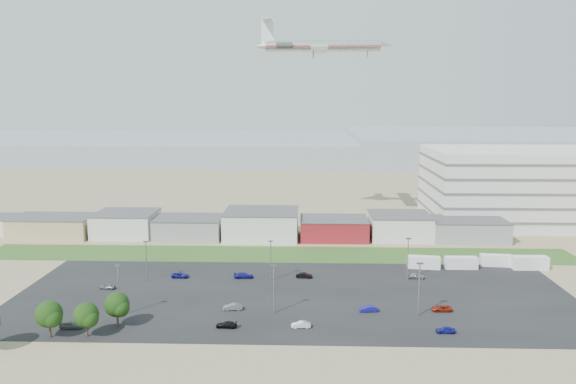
{
  "coord_description": "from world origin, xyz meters",
  "views": [
    {
      "loc": [
        7.53,
        -95.57,
        41.99
      ],
      "look_at": [
        3.69,
        22.0,
        22.24
      ],
      "focal_mm": 35.0,
      "sensor_mm": 36.0,
      "label": 1
    }
  ],
  "objects_px": {
    "box_trailer_a": "(423,262)",
    "parked_car_3": "(226,325)",
    "parked_car_8": "(417,276)",
    "parked_car_6": "(244,275)",
    "parked_car_11": "(304,275)",
    "parked_car_2": "(445,330)",
    "airliner": "(323,46)",
    "parked_car_4": "(233,307)",
    "parked_car_1": "(369,309)",
    "parked_car_5": "(107,286)",
    "parked_car_13": "(301,325)",
    "parked_car_0": "(441,308)",
    "parked_car_9": "(180,275)",
    "parked_car_10": "(71,325)"
  },
  "relations": [
    {
      "from": "parked_car_1",
      "to": "parked_car_10",
      "type": "height_order",
      "value": "parked_car_10"
    },
    {
      "from": "parked_car_3",
      "to": "parked_car_11",
      "type": "height_order",
      "value": "parked_car_11"
    },
    {
      "from": "parked_car_2",
      "to": "airliner",
      "type": "bearing_deg",
      "value": -166.91
    },
    {
      "from": "parked_car_9",
      "to": "parked_car_11",
      "type": "xyz_separation_m",
      "value": [
        29.35,
        0.77,
        0.06
      ]
    },
    {
      "from": "parked_car_2",
      "to": "box_trailer_a",
      "type": "bearing_deg",
      "value": 174.93
    },
    {
      "from": "parked_car_8",
      "to": "parked_car_13",
      "type": "relative_size",
      "value": 1.02
    },
    {
      "from": "parked_car_4",
      "to": "parked_car_5",
      "type": "bearing_deg",
      "value": -117.97
    },
    {
      "from": "parked_car_1",
      "to": "parked_car_10",
      "type": "bearing_deg",
      "value": -85.4
    },
    {
      "from": "box_trailer_a",
      "to": "parked_car_3",
      "type": "xyz_separation_m",
      "value": [
        -44.03,
        -38.23,
        -0.94
      ]
    },
    {
      "from": "parked_car_11",
      "to": "parked_car_3",
      "type": "bearing_deg",
      "value": 159.66
    },
    {
      "from": "parked_car_8",
      "to": "parked_car_6",
      "type": "bearing_deg",
      "value": 94.52
    },
    {
      "from": "airliner",
      "to": "parked_car_9",
      "type": "relative_size",
      "value": 11.19
    },
    {
      "from": "parked_car_1",
      "to": "parked_car_5",
      "type": "distance_m",
      "value": 57.85
    },
    {
      "from": "parked_car_0",
      "to": "parked_car_4",
      "type": "height_order",
      "value": "parked_car_4"
    },
    {
      "from": "parked_car_4",
      "to": "parked_car_13",
      "type": "xyz_separation_m",
      "value": [
        13.77,
        -8.38,
        -0.05
      ]
    },
    {
      "from": "parked_car_4",
      "to": "parked_car_2",
      "type": "bearing_deg",
      "value": 69.47
    },
    {
      "from": "parked_car_2",
      "to": "parked_car_6",
      "type": "height_order",
      "value": "parked_car_6"
    },
    {
      "from": "parked_car_2",
      "to": "parked_car_5",
      "type": "relative_size",
      "value": 1.01
    },
    {
      "from": "parked_car_6",
      "to": "parked_car_3",
      "type": "bearing_deg",
      "value": 176.76
    },
    {
      "from": "parked_car_1",
      "to": "parked_car_6",
      "type": "bearing_deg",
      "value": -132.11
    },
    {
      "from": "airliner",
      "to": "parked_car_6",
      "type": "bearing_deg",
      "value": -106.02
    },
    {
      "from": "parked_car_9",
      "to": "parked_car_10",
      "type": "xyz_separation_m",
      "value": [
        -13.55,
        -30.0,
        0.06
      ]
    },
    {
      "from": "box_trailer_a",
      "to": "parked_car_13",
      "type": "bearing_deg",
      "value": -121.54
    },
    {
      "from": "box_trailer_a",
      "to": "parked_car_3",
      "type": "height_order",
      "value": "box_trailer_a"
    },
    {
      "from": "box_trailer_a",
      "to": "parked_car_11",
      "type": "distance_m",
      "value": 31.0
    },
    {
      "from": "airliner",
      "to": "parked_car_5",
      "type": "distance_m",
      "value": 104.26
    },
    {
      "from": "parked_car_4",
      "to": "parked_car_1",
      "type": "bearing_deg",
      "value": 83.28
    },
    {
      "from": "parked_car_0",
      "to": "parked_car_4",
      "type": "xyz_separation_m",
      "value": [
        -41.74,
        -0.73,
        0.08
      ]
    },
    {
      "from": "parked_car_1",
      "to": "parked_car_3",
      "type": "relative_size",
      "value": 0.95
    },
    {
      "from": "parked_car_9",
      "to": "parked_car_8",
      "type": "bearing_deg",
      "value": -87.24
    },
    {
      "from": "parked_car_3",
      "to": "parked_car_10",
      "type": "xyz_separation_m",
      "value": [
        -28.61,
        -1.22,
        0.06
      ]
    },
    {
      "from": "airliner",
      "to": "parked_car_6",
      "type": "distance_m",
      "value": 87.58
    },
    {
      "from": "parked_car_4",
      "to": "parked_car_3",
      "type": "bearing_deg",
      "value": -6.76
    },
    {
      "from": "parked_car_2",
      "to": "parked_car_3",
      "type": "height_order",
      "value": "parked_car_2"
    },
    {
      "from": "parked_car_4",
      "to": "parked_car_8",
      "type": "bearing_deg",
      "value": 110.91
    },
    {
      "from": "parked_car_6",
      "to": "parked_car_5",
      "type": "bearing_deg",
      "value": 103.04
    },
    {
      "from": "airliner",
      "to": "parked_car_13",
      "type": "bearing_deg",
      "value": -92.16
    },
    {
      "from": "parked_car_1",
      "to": "parked_car_6",
      "type": "height_order",
      "value": "parked_car_6"
    },
    {
      "from": "parked_car_1",
      "to": "parked_car_2",
      "type": "height_order",
      "value": "parked_car_1"
    },
    {
      "from": "parked_car_6",
      "to": "parked_car_11",
      "type": "distance_m",
      "value": 14.32
    },
    {
      "from": "parked_car_11",
      "to": "parked_car_4",
      "type": "bearing_deg",
      "value": 150.98
    },
    {
      "from": "parked_car_0",
      "to": "parked_car_1",
      "type": "xyz_separation_m",
      "value": [
        -14.57,
        -0.78,
        0.05
      ]
    },
    {
      "from": "parked_car_3",
      "to": "parked_car_5",
      "type": "height_order",
      "value": "parked_car_5"
    },
    {
      "from": "parked_car_4",
      "to": "parked_car_6",
      "type": "bearing_deg",
      "value": 173.53
    },
    {
      "from": "parked_car_9",
      "to": "airliner",
      "type": "bearing_deg",
      "value": -27.68
    },
    {
      "from": "airliner",
      "to": "parked_car_8",
      "type": "relative_size",
      "value": 12.48
    },
    {
      "from": "parked_car_13",
      "to": "parked_car_5",
      "type": "bearing_deg",
      "value": -120.37
    },
    {
      "from": "airliner",
      "to": "parked_car_8",
      "type": "xyz_separation_m",
      "value": [
        20.94,
        -61.33,
        -58.18
      ]
    },
    {
      "from": "airliner",
      "to": "parked_car_0",
      "type": "distance_m",
      "value": 102.81
    },
    {
      "from": "box_trailer_a",
      "to": "parked_car_1",
      "type": "xyz_separation_m",
      "value": [
        -16.84,
        -29.49,
        -0.89
      ]
    }
  ]
}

